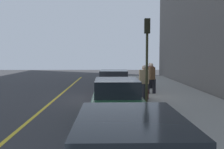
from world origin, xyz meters
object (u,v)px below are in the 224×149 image
Objects in this scene: parked_car_green at (116,99)px; pedestrian_brown_coat at (151,77)px; rolling_suitcase at (146,94)px; parked_car_maroon at (114,83)px; pedestrian_burgundy_coat at (150,75)px; pedestrian_tan_coat at (144,82)px; traffic_light_pole at (147,45)px.

pedestrian_brown_coat is at bearing -22.07° from parked_car_green.
pedestrian_brown_coat is 2.08m from rolling_suitcase.
rolling_suitcase is (-2.22, -1.62, -0.36)m from parked_car_maroon.
pedestrian_brown_coat is 1.04× the size of pedestrian_burgundy_coat.
parked_car_maroon is 3.00m from pedestrian_tan_coat.
rolling_suitcase is at bearing -24.78° from parked_car_green.
pedestrian_brown_coat reaches higher than pedestrian_burgundy_coat.
pedestrian_tan_coat is 2.37m from pedestrian_brown_coat.
traffic_light_pole is 4.68× the size of rolling_suitcase.
traffic_light_pole reaches higher than rolling_suitcase.
traffic_light_pole is (-0.49, -0.06, 1.79)m from pedestrian_tan_coat.
traffic_light_pole is at bearing 173.25° from rolling_suitcase.
parked_car_green is 1.08× the size of traffic_light_pole.
pedestrian_tan_coat is at bearing 162.21° from pedestrian_brown_coat.
parked_car_maroon is at bearing 26.13° from traffic_light_pole.
parked_car_green is 1.04× the size of parked_car_maroon.
traffic_light_pole reaches higher than pedestrian_tan_coat.
pedestrian_tan_coat is at bearing 7.15° from traffic_light_pole.
parked_car_maroon is at bearing 128.01° from pedestrian_burgundy_coat.
pedestrian_brown_coat reaches higher than pedestrian_tan_coat.
parked_car_maroon is at bearing 80.81° from pedestrian_brown_coat.
parked_car_green is at bearing 157.93° from pedestrian_brown_coat.
traffic_light_pole is 2.63m from rolling_suitcase.
parked_car_green reaches higher than rolling_suitcase.
traffic_light_pole is at bearing -153.87° from parked_car_maroon.
parked_car_maroon is (5.80, -0.03, -0.00)m from parked_car_green.
pedestrian_tan_coat is at bearing -24.95° from parked_car_green.
rolling_suitcase is (0.38, -0.17, -0.69)m from pedestrian_tan_coat.
pedestrian_burgundy_coat is at bearing -10.78° from traffic_light_pole.
pedestrian_burgundy_coat reaches higher than parked_car_green.
pedestrian_tan_coat is (-2.61, -1.46, 0.33)m from parked_car_maroon.
parked_car_maroon is 2.32× the size of pedestrian_brown_coat.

